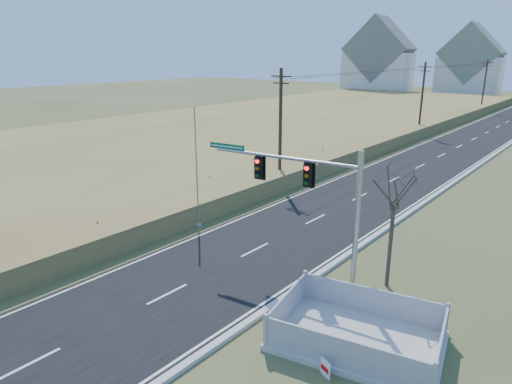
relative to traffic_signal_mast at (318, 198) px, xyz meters
The scene contains 13 objects.
ground 6.62m from the traffic_signal_mast, 141.70° to the right, with size 260.00×260.00×0.00m, color #444D25.
road 47.06m from the traffic_signal_mast, 95.10° to the left, with size 8.00×180.00×0.06m, color black.
reed_marsh 46.39m from the traffic_signal_mast, 127.50° to the left, with size 38.00×110.00×1.30m, color #9F8648.
utility_pole_near 15.86m from the traffic_signal_mast, 132.33° to the left, with size 1.80×0.26×9.00m.
utility_pole_mid 43.06m from the traffic_signal_mast, 104.34° to the left, with size 1.80×0.26×9.00m.
utility_pole_far 72.50m from the traffic_signal_mast, 98.46° to the left, with size 1.80×0.26×9.00m.
condo_nw 105.57m from the traffic_signal_mast, 113.56° to the left, with size 17.69×13.38×19.05m.
condo_nnw 107.07m from the traffic_signal_mast, 101.95° to the left, with size 14.93×11.17×17.03m.
traffic_signal_mast is the anchor object (origin of this frame).
fence_enclosure 6.18m from the traffic_signal_mast, 39.91° to the right, with size 6.54×5.11×1.33m.
open_sign 7.59m from the traffic_signal_mast, 54.89° to the right, with size 0.46×0.23×0.59m.
flagpole 9.34m from the traffic_signal_mast, behind, with size 0.32×0.32×7.18m.
bare_tree 3.32m from the traffic_signal_mast, 29.02° to the left, with size 2.19×2.19×5.81m.
Camera 1 is at (14.11, -13.19, 10.10)m, focal length 32.00 mm.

